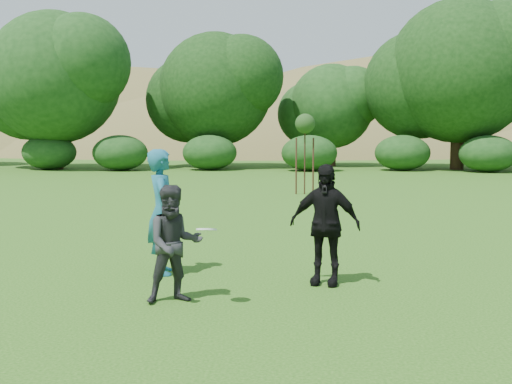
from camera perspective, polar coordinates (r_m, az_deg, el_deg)
ground at (r=9.58m, az=-1.10°, el=-8.33°), size 120.00×120.00×0.00m
player_teal at (r=10.30m, az=-8.32°, el=-1.75°), size 0.64×0.82×2.00m
player_grey at (r=8.61m, az=-7.27°, el=-4.61°), size 0.93×0.84×1.58m
player_black at (r=9.56m, az=6.13°, el=-2.89°), size 1.13×0.70×1.80m
frisbee at (r=8.26m, az=-4.42°, el=-3.35°), size 0.27×0.27×0.08m
sapling at (r=22.73m, az=4.38°, el=5.88°), size 0.70×0.70×2.85m
hillside at (r=79.03m, az=2.48°, el=-4.79°), size 150.00×72.00×52.00m
tree_row at (r=38.12m, az=7.30°, el=9.43°), size 53.92×10.38×9.62m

